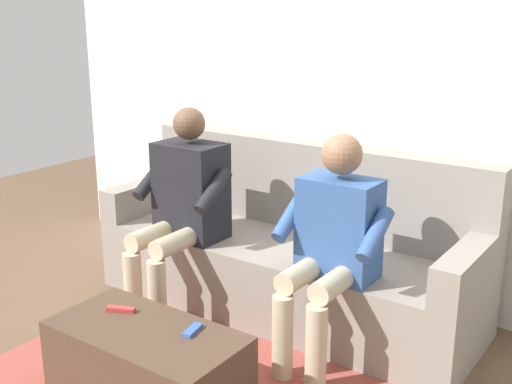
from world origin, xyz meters
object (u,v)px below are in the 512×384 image
object	(u,v)px
remote_red	(121,309)
couch	(290,253)
coffee_table	(148,365)
person_left_seated	(332,239)
remote_blue	(193,330)
person_right_seated	(183,201)

from	to	relation	value
remote_red	couch	bearing A→B (deg)	-124.86
coffee_table	person_left_seated	world-z (taller)	person_left_seated
remote_red	remote_blue	xyz separation A→B (m)	(-0.40, -0.04, -0.00)
coffee_table	couch	bearing A→B (deg)	-90.00
couch	person_right_seated	xyz separation A→B (m)	(0.48, 0.37, 0.32)
remote_blue	remote_red	bearing A→B (deg)	-96.07
person_left_seated	person_right_seated	world-z (taller)	person_right_seated
coffee_table	person_left_seated	distance (m)	1.02
couch	remote_blue	bearing A→B (deg)	99.61
remote_red	remote_blue	bearing A→B (deg)	161.91
remote_red	person_left_seated	bearing A→B (deg)	-157.64
couch	person_left_seated	xyz separation A→B (m)	(-0.48, 0.39, 0.30)
couch	remote_red	bearing A→B (deg)	79.06
person_right_seated	coffee_table	bearing A→B (deg)	120.81
person_left_seated	remote_blue	distance (m)	0.79
coffee_table	remote_red	distance (m)	0.29
couch	person_right_seated	size ratio (longest dim) A/B	1.90
remote_red	person_right_seated	bearing A→B (deg)	-94.48
person_left_seated	coffee_table	bearing A→B (deg)	58.65
person_right_seated	couch	bearing A→B (deg)	-141.92
couch	person_right_seated	distance (m)	0.68
coffee_table	remote_blue	world-z (taller)	remote_blue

